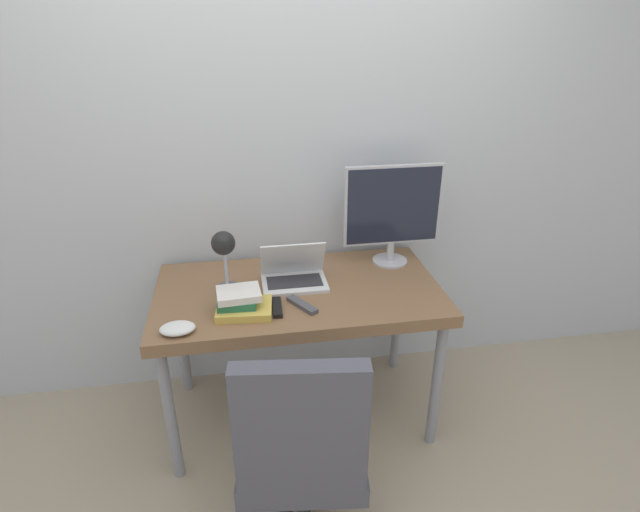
{
  "coord_description": "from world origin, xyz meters",
  "views": [
    {
      "loc": [
        -0.25,
        -1.71,
        1.94
      ],
      "look_at": [
        0.1,
        0.33,
        0.95
      ],
      "focal_mm": 28.0,
      "sensor_mm": 36.0,
      "label": 1
    }
  ],
  "objects_px": {
    "laptop": "(294,275)",
    "book_stack": "(241,303)",
    "desk_lamp": "(224,250)",
    "monitor": "(393,210)",
    "game_controller": "(178,328)",
    "office_chair": "(302,444)"
  },
  "relations": [
    {
      "from": "monitor",
      "to": "desk_lamp",
      "type": "xyz_separation_m",
      "value": [
        -0.85,
        -0.27,
        -0.04
      ]
    },
    {
      "from": "desk_lamp",
      "to": "office_chair",
      "type": "distance_m",
      "value": 0.88
    },
    {
      "from": "laptop",
      "to": "office_chair",
      "type": "relative_size",
      "value": 0.31
    },
    {
      "from": "desk_lamp",
      "to": "book_stack",
      "type": "xyz_separation_m",
      "value": [
        0.06,
        -0.11,
        -0.21
      ]
    },
    {
      "from": "desk_lamp",
      "to": "book_stack",
      "type": "relative_size",
      "value": 1.37
    },
    {
      "from": "office_chair",
      "to": "monitor",
      "type": "bearing_deg",
      "value": 57.97
    },
    {
      "from": "book_stack",
      "to": "game_controller",
      "type": "distance_m",
      "value": 0.29
    },
    {
      "from": "book_stack",
      "to": "game_controller",
      "type": "relative_size",
      "value": 1.75
    },
    {
      "from": "desk_lamp",
      "to": "laptop",
      "type": "bearing_deg",
      "value": 20.26
    },
    {
      "from": "book_stack",
      "to": "laptop",
      "type": "bearing_deg",
      "value": 40.89
    },
    {
      "from": "office_chair",
      "to": "game_controller",
      "type": "bearing_deg",
      "value": 133.45
    },
    {
      "from": "office_chair",
      "to": "game_controller",
      "type": "distance_m",
      "value": 0.69
    },
    {
      "from": "laptop",
      "to": "game_controller",
      "type": "relative_size",
      "value": 2.14
    },
    {
      "from": "laptop",
      "to": "game_controller",
      "type": "bearing_deg",
      "value": -146.59
    },
    {
      "from": "office_chair",
      "to": "game_controller",
      "type": "xyz_separation_m",
      "value": [
        -0.45,
        0.47,
        0.24
      ]
    },
    {
      "from": "desk_lamp",
      "to": "monitor",
      "type": "bearing_deg",
      "value": 17.76
    },
    {
      "from": "book_stack",
      "to": "monitor",
      "type": "bearing_deg",
      "value": 25.65
    },
    {
      "from": "laptop",
      "to": "book_stack",
      "type": "relative_size",
      "value": 1.22
    },
    {
      "from": "laptop",
      "to": "book_stack",
      "type": "xyz_separation_m",
      "value": [
        -0.26,
        -0.23,
        0.0
      ]
    },
    {
      "from": "monitor",
      "to": "office_chair",
      "type": "relative_size",
      "value": 0.52
    },
    {
      "from": "game_controller",
      "to": "laptop",
      "type": "bearing_deg",
      "value": 33.41
    },
    {
      "from": "book_stack",
      "to": "desk_lamp",
      "type": "bearing_deg",
      "value": 117.68
    }
  ]
}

